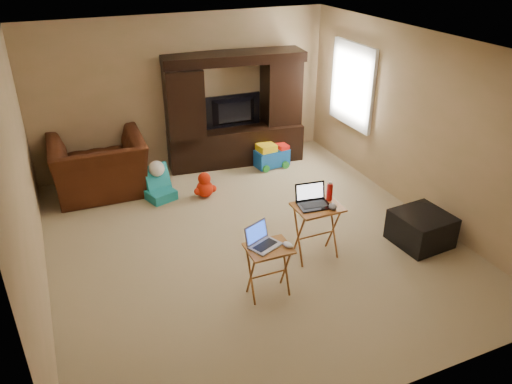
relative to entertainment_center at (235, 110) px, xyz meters
name	(u,v)px	position (x,y,z in m)	size (l,w,h in m)	color
floor	(250,239)	(-0.75, -2.43, -0.95)	(5.50, 5.50, 0.00)	tan
ceiling	(249,46)	(-0.75, -2.43, 1.55)	(5.50, 5.50, 0.00)	silver
wall_back	(185,92)	(-0.75, 0.32, 0.30)	(5.00, 5.00, 0.00)	tan
wall_front	(391,282)	(-0.75, -5.18, 0.30)	(5.00, 5.00, 0.00)	tan
wall_left	(25,190)	(-3.25, -2.43, 0.30)	(5.50, 5.50, 0.00)	tan
wall_right	(416,124)	(1.75, -2.43, 0.30)	(5.50, 5.50, 0.00)	tan
window_pane	(353,85)	(1.73, -0.88, 0.45)	(1.20, 1.20, 0.00)	white
window_frame	(352,85)	(1.71, -0.88, 0.45)	(0.06, 1.14, 1.34)	white
entertainment_center	(235,110)	(0.00, 0.00, 0.00)	(2.31, 0.58, 1.89)	black
television	(235,112)	(0.00, -0.01, -0.04)	(0.96, 0.13, 0.55)	black
recliner	(99,167)	(-2.33, -0.31, -0.50)	(1.36, 1.19, 0.88)	#4B2410
child_rocker	(160,184)	(-1.55, -0.86, -0.69)	(0.39, 0.44, 0.51)	teal
plush_toy	(205,185)	(-0.91, -1.05, -0.74)	(0.36, 0.30, 0.41)	red
push_toy	(272,155)	(0.49, -0.46, -0.73)	(0.58, 0.41, 0.44)	blue
ottoman	(421,229)	(1.24, -3.38, -0.74)	(0.65, 0.65, 0.42)	black
tray_table_left	(269,271)	(-1.00, -3.54, -0.64)	(0.48, 0.38, 0.62)	#A26027
tray_table_right	(316,232)	(-0.16, -3.11, -0.59)	(0.55, 0.44, 0.72)	#AA6E29
laptop_left	(265,237)	(-1.03, -3.51, -0.21)	(0.32, 0.27, 0.24)	#A8A8AC
laptop_right	(315,197)	(-0.20, -3.09, -0.11)	(0.37, 0.30, 0.24)	black
mouse_left	(288,245)	(-0.81, -3.61, -0.30)	(0.08, 0.13, 0.05)	white
mouse_right	(333,206)	(-0.03, -3.23, -0.20)	(0.09, 0.15, 0.06)	#46454B
water_bottle	(330,192)	(0.04, -3.03, -0.12)	(0.07, 0.07, 0.22)	red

